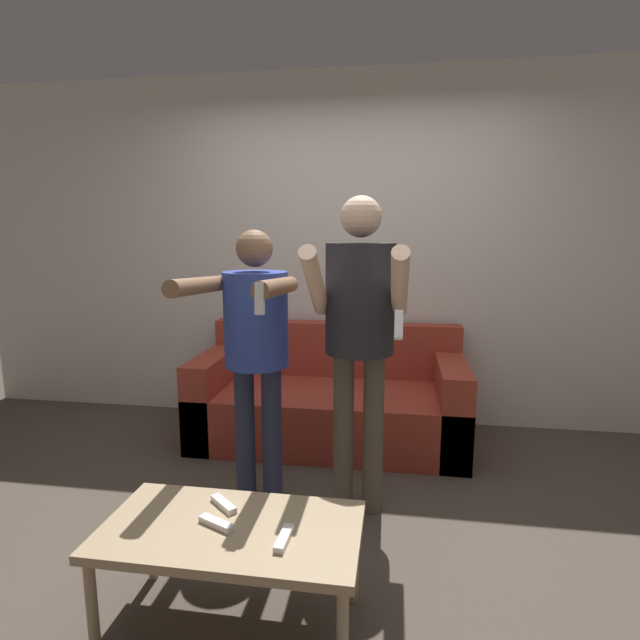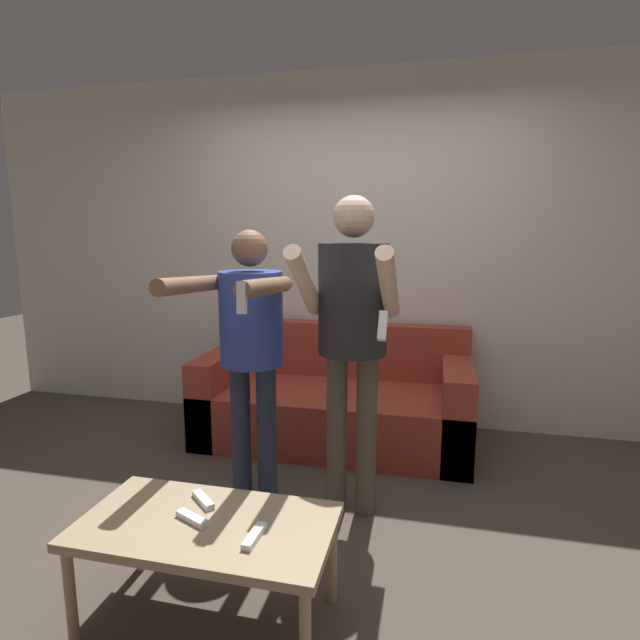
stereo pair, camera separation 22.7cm
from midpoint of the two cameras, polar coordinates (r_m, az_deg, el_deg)
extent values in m
plane|color=#4C4238|center=(2.75, 1.64, -23.06)|extent=(14.00, 14.00, 0.00)
cube|color=silver|center=(3.94, 6.57, 7.70)|extent=(6.40, 0.06, 2.70)
cube|color=#9E3828|center=(3.68, 3.40, -10.79)|extent=(1.91, 0.88, 0.39)
cube|color=#9E3828|center=(3.90, 4.36, -3.36)|extent=(1.91, 0.16, 0.42)
cube|color=#9E3828|center=(3.87, -9.26, -8.05)|extent=(0.20, 0.88, 0.62)
cube|color=#9E3828|center=(3.61, 17.09, -9.71)|extent=(0.20, 0.88, 0.62)
cylinder|color=#282D47|center=(2.89, -6.75, -12.53)|extent=(0.11, 0.11, 0.79)
cylinder|color=#282D47|center=(2.85, -3.76, -12.86)|extent=(0.11, 0.11, 0.79)
cylinder|color=#2D429E|center=(2.69, -5.48, 0.17)|extent=(0.34, 0.34, 0.51)
sphere|color=brown|center=(2.65, -5.62, 8.16)|extent=(0.19, 0.19, 0.19)
cylinder|color=brown|center=(2.46, -12.02, 3.96)|extent=(0.08, 0.60, 0.11)
cylinder|color=brown|center=(2.32, -3.43, 3.82)|extent=(0.08, 0.60, 0.11)
cube|color=white|center=(2.04, -5.80, 2.51)|extent=(0.04, 0.03, 0.13)
cylinder|color=brown|center=(2.75, 4.36, -12.69)|extent=(0.11, 0.11, 0.88)
cylinder|color=brown|center=(2.73, 7.75, -12.91)|extent=(0.11, 0.11, 0.88)
cylinder|color=#232328|center=(2.55, 6.34, 2.38)|extent=(0.35, 0.35, 0.56)
sphere|color=beige|center=(2.53, 6.52, 11.68)|extent=(0.21, 0.21, 0.21)
cylinder|color=beige|center=(2.36, 0.99, 4.28)|extent=(0.08, 0.47, 0.37)
cylinder|color=beige|center=(2.31, 10.63, 3.99)|extent=(0.08, 0.47, 0.37)
cube|color=white|center=(2.12, 10.23, -0.67)|extent=(0.04, 0.10, 0.12)
cube|color=tan|center=(2.05, -9.55, -22.25)|extent=(0.96, 0.51, 0.04)
cylinder|color=tan|center=(2.21, -23.73, -27.03)|extent=(0.04, 0.04, 0.39)
cylinder|color=tan|center=(2.50, -17.44, -21.92)|extent=(0.04, 0.04, 0.39)
cylinder|color=tan|center=(2.24, 4.62, -25.58)|extent=(0.04, 0.04, 0.39)
cube|color=white|center=(1.92, -3.90, -23.49)|extent=(0.04, 0.15, 0.02)
cube|color=white|center=(2.05, -11.16, -21.42)|extent=(0.15, 0.09, 0.02)
cube|color=white|center=(2.16, -10.13, -19.63)|extent=(0.14, 0.13, 0.02)
camera|label=1|loc=(0.11, -87.87, 0.37)|focal=28.00mm
camera|label=2|loc=(0.11, 92.13, -0.37)|focal=28.00mm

